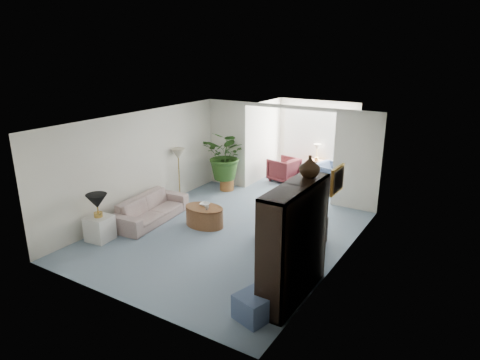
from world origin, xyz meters
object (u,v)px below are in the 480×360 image
Objects in this scene: coffee_table at (204,216)px; table_lamp at (97,201)px; end_table at (100,228)px; sofa at (151,209)px; plant_pot at (227,185)px; sunroom_chair_blue at (331,176)px; wingback_chair at (279,223)px; ottoman at (254,307)px; entertainment_cabinet at (294,242)px; coffee_bowl at (205,204)px; side_table_dark at (315,230)px; sunroom_chair_maroon at (284,170)px; sunroom_table at (316,169)px; framed_picture at (338,180)px; cabinet_urn at (310,166)px; floor_lamp at (178,154)px; coffee_cup at (207,208)px.

table_lamp is at bearing -129.02° from coffee_table.
table_lamp is (0.00, 0.00, 0.61)m from end_table.
plant_pot is at bearing -11.52° from sofa.
coffee_table is 4.31m from sunroom_chair_blue.
wingback_chair reaches higher than ottoman.
end_table is at bearing -177.10° from entertainment_cabinet.
entertainment_cabinet is at bearing -29.09° from coffee_bowl.
sofa is 3.85m from side_table_dark.
sunroom_table is (0.75, 0.75, -0.07)m from sunroom_chair_maroon.
sunroom_table is at bearing 108.50° from entertainment_cabinet.
side_table_dark is 4.57m from sunroom_table.
framed_picture reaches higher than plant_pot.
sunroom_chair_maroon is at bearing 117.22° from entertainment_cabinet.
entertainment_cabinet is (1.14, -1.77, 0.56)m from wingback_chair.
cabinet_urn is (4.17, -0.63, 1.80)m from sofa.
coffee_table is 0.49× the size of entertainment_cabinet.
sunroom_table reaches higher than end_table.
framed_picture reaches higher than sunroom_chair_blue.
cabinet_urn reaches higher than ottoman.
floor_lamp is 3.66m from wingback_chair.
coffee_bowl is (-3.21, 0.37, -1.22)m from framed_picture.
sofa is at bearing 159.06° from sunroom_chair_blue.
end_table is 4.19m from ottoman.
plant_pot is (-3.88, 3.44, -1.94)m from cabinet_urn.
wingback_chair is at bearing 35.79° from sunroom_chair_maroon.
sofa reaches higher than sunroom_table.
plant_pot is 0.47× the size of sunroom_chair_blue.
cabinet_urn reaches higher than table_lamp.
sunroom_chair_maroon is at bearing 125.84° from framed_picture.
cabinet_urn reaches higher than floor_lamp.
table_lamp is 0.52× the size of sunroom_chair_blue.
wingback_chair is at bearing -38.46° from plant_pot.
floor_lamp is at bearing 8.95° from sofa.
coffee_bowl is at bearing 53.47° from table_lamp.
coffee_cup reaches higher than coffee_table.
plant_pot is (-3.88, 3.94, -0.80)m from entertainment_cabinet.
ottoman is (3.94, -2.01, -0.10)m from sofa.
plant_pot is at bearing 127.15° from ottoman.
entertainment_cabinet is 5.38× the size of cabinet_urn.
sunroom_chair_blue is at bearing 62.56° from table_lamp.
ottoman is 6.55m from sunroom_chair_blue.
entertainment_cabinet is 5.76m from sunroom_chair_blue.
coffee_cup is 0.27× the size of cabinet_urn.
wingback_chair is (-1.37, 0.48, -1.30)m from framed_picture.
coffee_table is 2.57m from plant_pot.
framed_picture is 0.59× the size of sunroom_chair_blue.
end_table is 0.63× the size of sunroom_chair_blue.
ottoman is at bearing -9.00° from table_lamp.
side_table_dark is at bearing -28.62° from plant_pot.
wingback_chair is at bearing 109.00° from ottoman.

